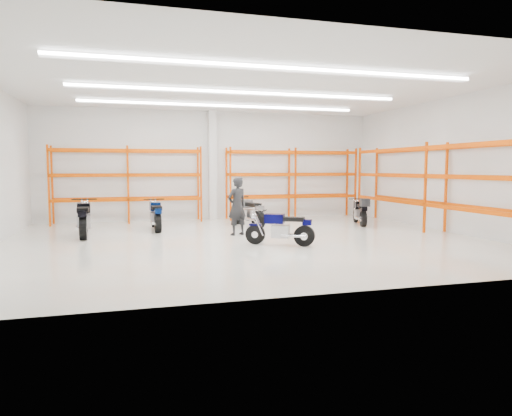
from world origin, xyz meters
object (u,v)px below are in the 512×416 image
object	(u,v)px
structural_column	(212,166)
motorcycle_back_d	(360,212)
motorcycle_main	(283,229)
motorcycle_back_c	(248,213)
standing_man	(237,206)
motorcycle_back_a	(84,220)
motorcycle_back_b	(156,216)

from	to	relation	value
structural_column	motorcycle_back_d	bearing A→B (deg)	-34.38
motorcycle_main	motorcycle_back_c	xyz separation A→B (m)	(0.10, 4.19, 0.05)
standing_man	motorcycle_back_a	bearing A→B (deg)	-34.26
motorcycle_back_a	structural_column	bearing A→B (deg)	38.32
motorcycle_back_d	structural_column	size ratio (longest dim) A/B	0.45
motorcycle_back_c	standing_man	world-z (taller)	standing_man
motorcycle_back_b	standing_man	distance (m)	3.10
motorcycle_back_c	structural_column	size ratio (longest dim) A/B	0.48
motorcycle_main	standing_man	distance (m)	2.45
motorcycle_back_c	standing_man	distance (m)	2.15
motorcycle_back_b	motorcycle_back_d	distance (m)	7.53
motorcycle_back_a	motorcycle_back_d	bearing A→B (deg)	1.89
motorcycle_main	motorcycle_back_a	world-z (taller)	motorcycle_back_a
motorcycle_main	structural_column	xyz separation A→B (m)	(-0.73, 6.96, 1.80)
motorcycle_back_b	motorcycle_main	bearing A→B (deg)	-51.90
motorcycle_back_a	standing_man	size ratio (longest dim) A/B	1.25
motorcycle_back_d	standing_man	size ratio (longest dim) A/B	1.07
standing_man	structural_column	world-z (taller)	structural_column
motorcycle_main	motorcycle_back_b	distance (m)	5.23
motorcycle_main	standing_man	world-z (taller)	standing_man
standing_man	structural_column	distance (m)	4.87
standing_man	structural_column	bearing A→B (deg)	-113.54
motorcycle_back_c	motorcycle_back_b	bearing A→B (deg)	-178.64
motorcycle_back_c	motorcycle_back_a	bearing A→B (deg)	-170.01
motorcycle_back_a	standing_man	distance (m)	4.81
motorcycle_back_a	standing_man	xyz separation A→B (m)	(4.71, -0.94, 0.40)
motorcycle_back_b	standing_man	bearing A→B (deg)	-36.87
motorcycle_back_d	standing_man	bearing A→B (deg)	-166.03
motorcycle_main	motorcycle_back_d	distance (m)	5.55
standing_man	structural_column	xyz separation A→B (m)	(0.04, 4.69, 1.32)
standing_man	motorcycle_back_c	bearing A→B (deg)	-137.35
motorcycle_back_c	motorcycle_back_d	xyz separation A→B (m)	(4.19, -0.66, -0.00)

